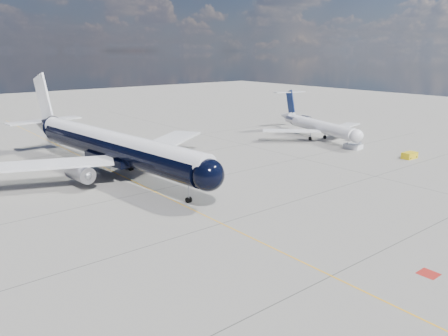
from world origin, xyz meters
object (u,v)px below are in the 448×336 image
(main_airliner, at_px, (109,145))
(regional_jet, at_px, (316,125))
(boarding_stair, at_px, (353,145))
(service_tug, at_px, (409,155))

(main_airliner, height_order, regional_jet, main_airliner)
(main_airliner, height_order, boarding_stair, main_airliner)
(main_airliner, relative_size, boarding_stair, 14.76)
(main_airliner, distance_m, service_tug, 51.74)
(main_airliner, relative_size, service_tug, 17.53)
(regional_jet, height_order, boarding_stair, regional_jet)
(regional_jet, distance_m, boarding_stair, 11.66)
(service_tug, bearing_deg, boarding_stair, 96.74)
(regional_jet, relative_size, boarding_stair, 8.23)
(boarding_stair, relative_size, service_tug, 1.19)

